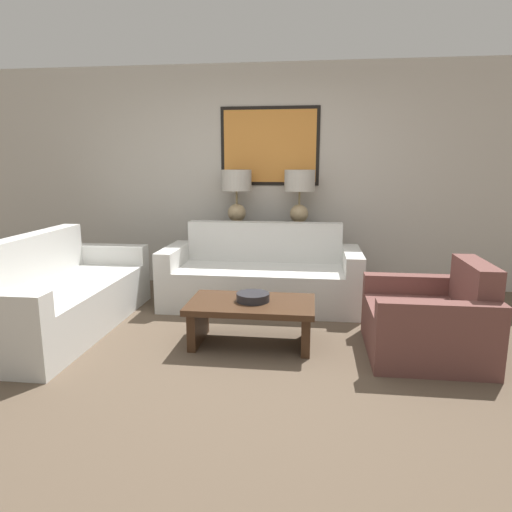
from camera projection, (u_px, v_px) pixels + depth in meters
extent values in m
plane|color=brown|center=(239.00, 364.00, 3.47)|extent=(20.00, 20.00, 0.00)
cube|color=beige|center=(270.00, 178.00, 5.56)|extent=(7.94, 0.10, 2.65)
cube|color=black|center=(270.00, 146.00, 5.43)|extent=(1.18, 0.01, 0.92)
cube|color=orange|center=(270.00, 146.00, 5.42)|extent=(1.10, 0.02, 0.84)
cube|color=black|center=(267.00, 257.00, 5.48)|extent=(1.30, 0.38, 0.79)
cylinder|color=tan|center=(237.00, 223.00, 5.44)|extent=(0.18, 0.18, 0.02)
sphere|color=tan|center=(237.00, 213.00, 5.42)|extent=(0.22, 0.22, 0.22)
cylinder|color=#8C7A51|center=(237.00, 197.00, 5.38)|extent=(0.02, 0.02, 0.15)
cylinder|color=#B2ADA3|center=(236.00, 180.00, 5.34)|extent=(0.35, 0.35, 0.24)
cylinder|color=tan|center=(299.00, 224.00, 5.35)|extent=(0.18, 0.18, 0.02)
sphere|color=tan|center=(299.00, 214.00, 5.33)|extent=(0.22, 0.22, 0.22)
cylinder|color=#8C7A51|center=(299.00, 198.00, 5.29)|extent=(0.02, 0.02, 0.15)
cylinder|color=#B2ADA3|center=(300.00, 180.00, 5.25)|extent=(0.35, 0.35, 0.24)
cube|color=silver|center=(260.00, 289.00, 4.78)|extent=(1.71, 0.68, 0.42)
cube|color=silver|center=(265.00, 260.00, 5.15)|extent=(1.71, 0.18, 0.86)
cube|color=silver|center=(175.00, 275.00, 4.96)|extent=(0.18, 0.86, 0.62)
cube|color=silver|center=(351.00, 280.00, 4.73)|extent=(0.18, 0.86, 0.62)
cube|color=silver|center=(74.00, 307.00, 4.16)|extent=(0.68, 1.71, 0.42)
cube|color=silver|center=(28.00, 282.00, 4.17)|extent=(0.18, 1.71, 0.86)
cube|color=silver|center=(109.00, 272.00, 5.07)|extent=(0.86, 0.18, 0.62)
cube|color=#3D2616|center=(251.00, 304.00, 3.78)|extent=(1.04, 0.62, 0.05)
cube|color=#3D2616|center=(198.00, 323.00, 3.88)|extent=(0.07, 0.49, 0.32)
cube|color=#3D2616|center=(306.00, 328.00, 3.76)|extent=(0.07, 0.49, 0.32)
cylinder|color=#232328|center=(253.00, 297.00, 3.79)|extent=(0.28, 0.28, 0.07)
cube|color=brown|center=(412.00, 330.00, 3.64)|extent=(0.70, 0.66, 0.39)
cube|color=brown|center=(472.00, 310.00, 3.55)|extent=(0.18, 0.66, 0.76)
cube|color=brown|center=(414.00, 305.00, 4.00)|extent=(0.88, 0.14, 0.55)
cube|color=brown|center=(438.00, 340.00, 3.22)|extent=(0.88, 0.14, 0.55)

